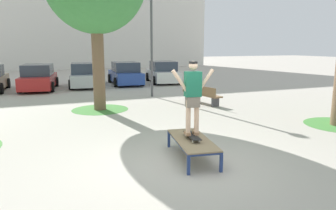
{
  "coord_description": "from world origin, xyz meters",
  "views": [
    {
      "loc": [
        -2.8,
        -6.14,
        2.59
      ],
      "look_at": [
        0.34,
        1.68,
        1.0
      ],
      "focal_mm": 33.92,
      "sensor_mm": 36.0,
      "label": 1
    }
  ],
  "objects_px": {
    "skateboard": "(192,136)",
    "car_silver": "(85,76)",
    "park_bench": "(201,94)",
    "light_post": "(151,20)",
    "skate_box": "(192,141)",
    "car_blue": "(125,74)",
    "skater": "(193,93)",
    "car_red": "(39,78)",
    "car_white": "(163,73)"
  },
  "relations": [
    {
      "from": "skateboard",
      "to": "car_white",
      "type": "xyz_separation_m",
      "value": [
        4.85,
        14.52,
        0.15
      ]
    },
    {
      "from": "car_silver",
      "to": "car_red",
      "type": "bearing_deg",
      "value": -170.94
    },
    {
      "from": "skater",
      "to": "light_post",
      "type": "bearing_deg",
      "value": 76.72
    },
    {
      "from": "car_silver",
      "to": "car_blue",
      "type": "relative_size",
      "value": 1.02
    },
    {
      "from": "skater",
      "to": "park_bench",
      "type": "bearing_deg",
      "value": 60.72
    },
    {
      "from": "car_blue",
      "to": "car_red",
      "type": "bearing_deg",
      "value": -172.53
    },
    {
      "from": "skater",
      "to": "car_blue",
      "type": "bearing_deg",
      "value": 81.59
    },
    {
      "from": "car_blue",
      "to": "car_silver",
      "type": "bearing_deg",
      "value": -174.12
    },
    {
      "from": "car_blue",
      "to": "skate_box",
      "type": "bearing_deg",
      "value": -98.41
    },
    {
      "from": "skateboard",
      "to": "park_bench",
      "type": "xyz_separation_m",
      "value": [
        3.49,
        6.22,
        -0.09
      ]
    },
    {
      "from": "park_bench",
      "to": "car_red",
      "type": "bearing_deg",
      "value": 131.66
    },
    {
      "from": "car_white",
      "to": "light_post",
      "type": "height_order",
      "value": "light_post"
    },
    {
      "from": "skateboard",
      "to": "car_silver",
      "type": "distance_m",
      "value": 14.26
    },
    {
      "from": "skate_box",
      "to": "light_post",
      "type": "xyz_separation_m",
      "value": [
        2.11,
        8.95,
        3.41
      ]
    },
    {
      "from": "skate_box",
      "to": "car_silver",
      "type": "bearing_deg",
      "value": 92.25
    },
    {
      "from": "skate_box",
      "to": "skateboard",
      "type": "bearing_deg",
      "value": 80.46
    },
    {
      "from": "light_post",
      "to": "skateboard",
      "type": "bearing_deg",
      "value": -103.28
    },
    {
      "from": "park_bench",
      "to": "light_post",
      "type": "height_order",
      "value": "light_post"
    },
    {
      "from": "skate_box",
      "to": "park_bench",
      "type": "distance_m",
      "value": 7.14
    },
    {
      "from": "light_post",
      "to": "car_red",
      "type": "bearing_deg",
      "value": 137.82
    },
    {
      "from": "car_white",
      "to": "park_bench",
      "type": "height_order",
      "value": "car_white"
    },
    {
      "from": "park_bench",
      "to": "car_blue",
      "type": "bearing_deg",
      "value": 99.16
    },
    {
      "from": "skater",
      "to": "skateboard",
      "type": "bearing_deg",
      "value": -97.99
    },
    {
      "from": "car_white",
      "to": "park_bench",
      "type": "xyz_separation_m",
      "value": [
        -1.36,
        -8.3,
        -0.24
      ]
    },
    {
      "from": "skate_box",
      "to": "park_bench",
      "type": "height_order",
      "value": "park_bench"
    },
    {
      "from": "car_blue",
      "to": "car_white",
      "type": "distance_m",
      "value": 2.7
    },
    {
      "from": "skate_box",
      "to": "skater",
      "type": "bearing_deg",
      "value": 80.65
    },
    {
      "from": "light_post",
      "to": "car_white",
      "type": "bearing_deg",
      "value": 63.83
    },
    {
      "from": "skateboard",
      "to": "car_silver",
      "type": "xyz_separation_m",
      "value": [
        -0.56,
        14.25,
        0.15
      ]
    },
    {
      "from": "skate_box",
      "to": "car_blue",
      "type": "relative_size",
      "value": 0.47
    },
    {
      "from": "skater",
      "to": "car_red",
      "type": "relative_size",
      "value": 0.39
    },
    {
      "from": "skateboard",
      "to": "skater",
      "type": "distance_m",
      "value": 0.99
    },
    {
      "from": "car_silver",
      "to": "car_blue",
      "type": "xyz_separation_m",
      "value": [
        2.71,
        0.28,
        0.0
      ]
    },
    {
      "from": "car_silver",
      "to": "light_post",
      "type": "height_order",
      "value": "light_post"
    },
    {
      "from": "skate_box",
      "to": "car_blue",
      "type": "height_order",
      "value": "car_blue"
    },
    {
      "from": "skateboard",
      "to": "skater",
      "type": "height_order",
      "value": "skater"
    },
    {
      "from": "skater",
      "to": "car_blue",
      "type": "height_order",
      "value": "skater"
    },
    {
      "from": "skate_box",
      "to": "skateboard",
      "type": "relative_size",
      "value": 2.44
    },
    {
      "from": "skateboard",
      "to": "skater",
      "type": "xyz_separation_m",
      "value": [
        0.0,
        0.0,
        0.99
      ]
    },
    {
      "from": "skater",
      "to": "light_post",
      "type": "height_order",
      "value": "light_post"
    },
    {
      "from": "skate_box",
      "to": "skater",
      "type": "xyz_separation_m",
      "value": [
        0.0,
        0.01,
        1.12
      ]
    },
    {
      "from": "car_silver",
      "to": "light_post",
      "type": "bearing_deg",
      "value": -63.27
    },
    {
      "from": "park_bench",
      "to": "skate_box",
      "type": "bearing_deg",
      "value": -119.25
    },
    {
      "from": "skateboard",
      "to": "car_white",
      "type": "relative_size",
      "value": 0.19
    },
    {
      "from": "car_blue",
      "to": "park_bench",
      "type": "relative_size",
      "value": 1.76
    },
    {
      "from": "skateboard",
      "to": "skater",
      "type": "relative_size",
      "value": 0.48
    },
    {
      "from": "car_red",
      "to": "light_post",
      "type": "height_order",
      "value": "light_post"
    },
    {
      "from": "skateboard",
      "to": "car_blue",
      "type": "bearing_deg",
      "value": 81.59
    },
    {
      "from": "car_red",
      "to": "car_white",
      "type": "bearing_deg",
      "value": 4.93
    },
    {
      "from": "car_silver",
      "to": "skater",
      "type": "bearing_deg",
      "value": -87.73
    }
  ]
}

